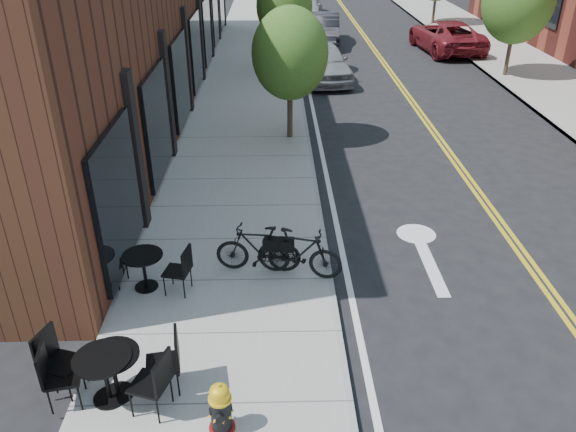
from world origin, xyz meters
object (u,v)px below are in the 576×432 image
object	(u,v)px
fire_hydrant	(221,409)
bistro_set_c	(144,266)
parked_car_b	(323,29)
parked_car_far	(446,36)
bistro_set_b	(114,369)
bicycle_right	(299,253)
parked_car_c	(303,8)
bicycle_left	(258,249)
bistro_set_a	(105,372)
parked_car_a	(323,62)

from	to	relation	value
fire_hydrant	bistro_set_c	size ratio (longest dim) A/B	0.47
parked_car_b	parked_car_far	bearing A→B (deg)	-12.92
parked_car_far	bistro_set_b	bearing A→B (deg)	58.74
bicycle_right	parked_car_c	world-z (taller)	parked_car_c
bicycle_left	parked_car_c	size ratio (longest dim) A/B	0.29
bistro_set_a	bistro_set_b	xyz separation A→B (m)	(0.10, 0.07, -0.01)
fire_hydrant	bistro_set_b	bearing A→B (deg)	142.12
parked_car_b	parked_car_far	size ratio (longest dim) A/B	0.85
bistro_set_c	bistro_set_b	bearing A→B (deg)	-75.33
parked_car_c	bicycle_left	bearing A→B (deg)	-88.36
bicycle_right	bistro_set_c	distance (m)	2.84
bistro_set_a	parked_car_a	xyz separation A→B (m)	(4.39, 17.17, 0.14)
bicycle_left	parked_car_b	size ratio (longest dim) A/B	0.35
bistro_set_a	parked_car_b	bearing A→B (deg)	96.14
bistro_set_a	bistro_set_b	size ratio (longest dim) A/B	1.03
bicycle_left	bistro_set_c	size ratio (longest dim) A/B	0.93
bistro_set_a	bistro_set_b	distance (m)	0.12
parked_car_b	parked_car_c	distance (m)	6.60
fire_hydrant	bistro_set_a	size ratio (longest dim) A/B	0.43
bistro_set_a	parked_car_b	size ratio (longest dim) A/B	0.42
parked_car_a	parked_car_c	distance (m)	13.50
bistro_set_c	parked_car_c	size ratio (longest dim) A/B	0.31
parked_car_c	parked_car_far	size ratio (longest dim) A/B	1.05
bicycle_right	bistro_set_c	xyz separation A→B (m)	(-2.83, -0.33, -0.03)
bicycle_right	parked_car_a	size ratio (longest dim) A/B	0.36
bicycle_left	bicycle_right	size ratio (longest dim) A/B	0.99
parked_car_far	parked_car_c	bearing A→B (deg)	-57.18
bicycle_left	parked_car_a	size ratio (longest dim) A/B	0.36
bistro_set_b	parked_car_b	world-z (taller)	parked_car_b
parked_car_a	parked_car_c	world-z (taller)	parked_car_c
bistro_set_a	parked_car_far	bearing A→B (deg)	81.85
bicycle_right	bistro_set_b	size ratio (longest dim) A/B	0.88
bistro_set_b	fire_hydrant	bearing A→B (deg)	-32.66
parked_car_c	bistro_set_a	bearing A→B (deg)	-91.68
bistro_set_b	bicycle_left	bearing A→B (deg)	48.21
parked_car_b	parked_car_c	world-z (taller)	parked_car_c
bistro_set_b	bistro_set_c	xyz separation A→B (m)	(-0.10, 2.60, -0.03)
bicycle_right	parked_car_b	world-z (taller)	parked_car_b
parked_car_b	parked_car_far	world-z (taller)	parked_car_b
bicycle_left	bistro_set_a	xyz separation A→B (m)	(-2.05, -3.18, 0.02)
bicycle_left	parked_car_b	distance (m)	21.14
bistro_set_b	parked_car_c	world-z (taller)	parked_car_c
parked_car_c	parked_car_a	bearing A→B (deg)	-83.21
bistro_set_c	parked_car_b	xyz separation A→B (m)	(4.98, 21.43, 0.17)
parked_car_c	bistro_set_c	bearing A→B (deg)	-92.42
bicycle_left	parked_car_far	distance (m)	21.05
bicycle_left	parked_car_c	bearing A→B (deg)	-178.20
bistro_set_a	parked_car_far	world-z (taller)	parked_car_far
bistro_set_b	parked_car_b	bearing A→B (deg)	68.90
parked_car_a	parked_car_b	bearing A→B (deg)	77.20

